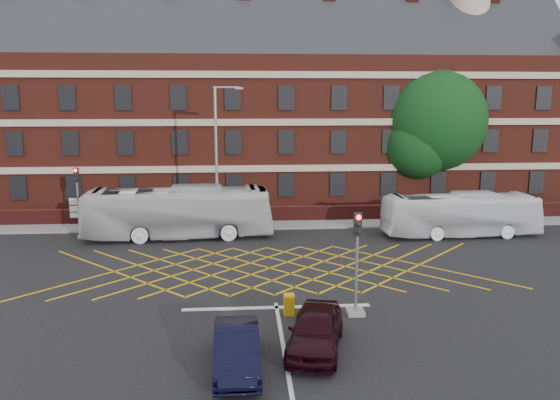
{
  "coord_description": "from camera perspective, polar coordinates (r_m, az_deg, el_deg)",
  "views": [
    {
      "loc": [
        -1.41,
        -25.39,
        8.73
      ],
      "look_at": [
        0.5,
        1.5,
        3.72
      ],
      "focal_mm": 35.0,
      "sensor_mm": 36.0,
      "label": 1
    }
  ],
  "objects": [
    {
      "name": "traffic_light_far",
      "position": [
        38.63,
        -20.32,
        -0.52
      ],
      "size": [
        0.7,
        0.7,
        4.27
      ],
      "color": "slate",
      "rests_on": "ground"
    },
    {
      "name": "deciduous_tree",
      "position": [
        45.56,
        15.62,
        7.26
      ],
      "size": [
        8.4,
        8.36,
        11.2
      ],
      "color": "black",
      "rests_on": "ground"
    },
    {
      "name": "bus_right",
      "position": [
        36.94,
        18.36,
        -1.46
      ],
      "size": [
        10.15,
        2.69,
        2.81
      ],
      "primitive_type": "imported",
      "rotation": [
        0.0,
        0.0,
        1.6
      ],
      "color": "white",
      "rests_on": "ground"
    },
    {
      "name": "utility_cabinet",
      "position": [
        22.73,
        0.96,
        -10.86
      ],
      "size": [
        0.43,
        0.39,
        0.88
      ],
      "primitive_type": "cube",
      "color": "#CA900B",
      "rests_on": "ground"
    },
    {
      "name": "direction_signs",
      "position": [
        39.47,
        -20.36,
        -0.87
      ],
      "size": [
        1.1,
        0.16,
        2.2
      ],
      "color": "gray",
      "rests_on": "ground"
    },
    {
      "name": "far_pavement",
      "position": [
        38.41,
        -1.86,
        -2.53
      ],
      "size": [
        60.0,
        3.0,
        0.12
      ],
      "primitive_type": "cube",
      "color": "slate",
      "rests_on": "ground"
    },
    {
      "name": "traffic_light_near",
      "position": [
        22.52,
        7.99,
        -7.6
      ],
      "size": [
        0.7,
        0.7,
        4.27
      ],
      "color": "slate",
      "rests_on": "ground"
    },
    {
      "name": "car_navy",
      "position": [
        18.5,
        -4.55,
        -15.25
      ],
      "size": [
        1.56,
        4.25,
        1.39
      ],
      "primitive_type": "imported",
      "rotation": [
        0.0,
        0.0,
        0.02
      ],
      "color": "black",
      "rests_on": "ground"
    },
    {
      "name": "ground",
      "position": [
        26.88,
        -0.85,
        -8.43
      ],
      "size": [
        120.0,
        120.0,
        0.0
      ],
      "primitive_type": "plane",
      "color": "black",
      "rests_on": "ground"
    },
    {
      "name": "victorian_building",
      "position": [
        47.42,
        -2.1,
        9.44
      ],
      "size": [
        51.0,
        12.17,
        20.4
      ],
      "color": "maroon",
      "rests_on": "ground"
    },
    {
      "name": "bus_left",
      "position": [
        35.15,
        -10.58,
        -1.28
      ],
      "size": [
        11.98,
        3.4,
        3.3
      ],
      "primitive_type": "imported",
      "rotation": [
        0.0,
        0.0,
        1.62
      ],
      "color": "silver",
      "rests_on": "ground"
    },
    {
      "name": "stop_line",
      "position": [
        23.6,
        -0.36,
        -11.16
      ],
      "size": [
        8.0,
        0.3,
        0.02
      ],
      "primitive_type": "cube",
      "color": "silver",
      "rests_on": "ground"
    },
    {
      "name": "centre_line",
      "position": [
        17.74,
        1.08,
        -18.92
      ],
      "size": [
        0.15,
        14.0,
        0.02
      ],
      "primitive_type": "cube",
      "color": "silver",
      "rests_on": "ground"
    },
    {
      "name": "box_junction_hatching",
      "position": [
        28.78,
        -1.08,
        -7.12
      ],
      "size": [
        8.22,
        8.22,
        0.02
      ],
      "primitive_type": "cube",
      "rotation": [
        0.0,
        0.0,
        0.79
      ],
      "color": "#CC990C",
      "rests_on": "ground"
    },
    {
      "name": "car_maroon",
      "position": [
        19.73,
        3.74,
        -13.36
      ],
      "size": [
        2.79,
        4.7,
        1.5
      ],
      "primitive_type": "imported",
      "rotation": [
        0.0,
        0.0,
        -0.25
      ],
      "color": "black",
      "rests_on": "ground"
    },
    {
      "name": "street_lamp",
      "position": [
        35.26,
        -6.5,
        1.62
      ],
      "size": [
        2.25,
        1.0,
        9.49
      ],
      "color": "slate",
      "rests_on": "ground"
    },
    {
      "name": "boundary_wall",
      "position": [
        39.27,
        -1.92,
        -1.5
      ],
      "size": [
        56.0,
        0.5,
        1.1
      ],
      "primitive_type": "cube",
      "color": "#4B1414",
      "rests_on": "ground"
    }
  ]
}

